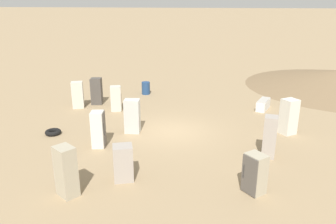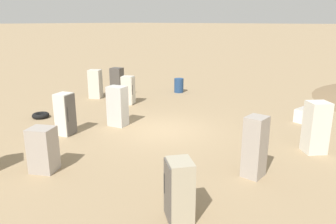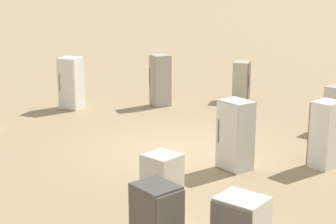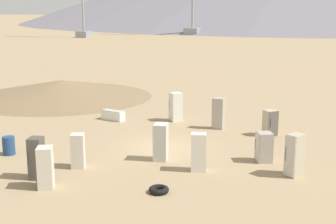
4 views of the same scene
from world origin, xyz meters
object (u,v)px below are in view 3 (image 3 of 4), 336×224
object	(u,v)px
discarded_fridge_1	(162,193)
discarded_fridge_3	(241,81)
discarded_fridge_5	(235,135)
discarded_fridge_2	(325,134)
discarded_fridge_9	(160,80)
discarded_fridge_8	(71,83)

from	to	relation	value
discarded_fridge_1	discarded_fridge_3	size ratio (longest dim) A/B	1.07
discarded_fridge_1	discarded_fridge_5	size ratio (longest dim) A/B	0.89
discarded_fridge_2	discarded_fridge_3	xyz separation A→B (m)	(-1.95, -7.36, -0.13)
discarded_fridge_2	discarded_fridge_9	distance (m)	7.92
discarded_fridge_2	discarded_fridge_8	world-z (taller)	discarded_fridge_8
discarded_fridge_1	discarded_fridge_9	bearing A→B (deg)	43.04
discarded_fridge_3	discarded_fridge_8	bearing A→B (deg)	-62.42
discarded_fridge_1	discarded_fridge_9	size ratio (longest dim) A/B	0.84
discarded_fridge_5	discarded_fridge_9	world-z (taller)	discarded_fridge_9
discarded_fridge_5	discarded_fridge_8	size ratio (longest dim) A/B	0.96
discarded_fridge_1	discarded_fridge_9	xyz separation A→B (m)	(-4.02, -9.47, 0.15)
discarded_fridge_2	discarded_fridge_9	world-z (taller)	discarded_fridge_9
discarded_fridge_3	discarded_fridge_9	xyz separation A→B (m)	(3.25, -0.45, 0.20)
discarded_fridge_5	discarded_fridge_2	bearing A→B (deg)	-123.12
discarded_fridge_3	discarded_fridge_9	size ratio (longest dim) A/B	0.79
discarded_fridge_1	discarded_fridge_8	world-z (taller)	discarded_fridge_8
discarded_fridge_2	discarded_fridge_8	distance (m)	9.79
discarded_fridge_5	discarded_fridge_9	xyz separation A→B (m)	(-0.91, -7.00, 0.05)
discarded_fridge_5	discarded_fridge_3	bearing A→B (deg)	-45.41
discarded_fridge_1	discarded_fridge_2	world-z (taller)	discarded_fridge_2
discarded_fridge_8	discarded_fridge_2	bearing A→B (deg)	163.21
discarded_fridge_8	discarded_fridge_9	bearing A→B (deg)	-149.89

